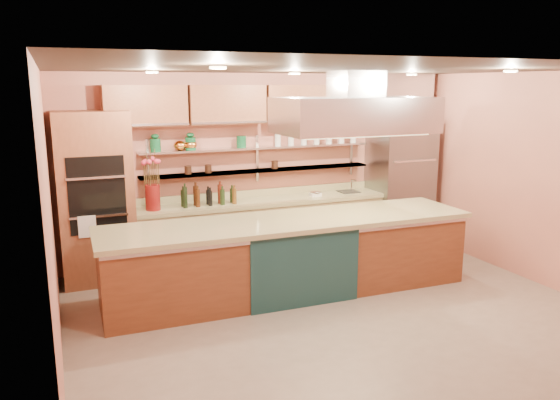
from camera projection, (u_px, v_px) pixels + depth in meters
name	position (u px, v px, depth m)	size (l,w,h in m)	color
floor	(335.00, 313.00, 6.45)	(6.00, 5.00, 0.02)	gray
ceiling	(340.00, 69.00, 5.86)	(6.00, 5.00, 0.02)	black
wall_back	(260.00, 166.00, 8.41)	(6.00, 0.04, 2.80)	#C2715B
wall_front	(506.00, 261.00, 3.90)	(6.00, 0.04, 2.80)	#C2715B
wall_left	(50.00, 221.00, 5.02)	(0.04, 5.00, 2.80)	#C2715B
wall_right	(535.00, 179.00, 7.29)	(0.04, 5.00, 2.80)	#C2715B
oven_stack	(96.00, 198.00, 7.25)	(0.95, 0.64, 2.30)	brown
refrigerator	(400.00, 182.00, 9.04)	(0.95, 0.72, 2.10)	gray
back_counter	(264.00, 230.00, 8.31)	(3.84, 0.64, 0.93)	tan
wall_shelf_lower	(259.00, 171.00, 8.28)	(3.60, 0.26, 0.03)	silver
wall_shelf_upper	(259.00, 148.00, 8.21)	(3.60, 0.26, 0.03)	silver
upper_cabinets	(263.00, 104.00, 8.05)	(4.60, 0.36, 0.55)	brown
range_hood	(355.00, 115.00, 6.93)	(2.00, 1.00, 0.45)	silver
ceiling_downlights	(331.00, 72.00, 6.05)	(4.00, 2.80, 0.02)	#FFE5A5
island	(290.00, 256.00, 6.96)	(4.65, 1.01, 0.97)	brown
flower_vase	(153.00, 197.00, 7.51)	(0.20, 0.20, 0.36)	#64100F
oil_bottle_cluster	(209.00, 196.00, 7.82)	(0.84, 0.24, 0.27)	black
kitchen_scale	(315.00, 193.00, 8.48)	(0.17, 0.13, 0.09)	silver
bar_faucet	(351.00, 185.00, 8.82)	(0.03, 0.03, 0.20)	silver
copper_kettle	(180.00, 145.00, 7.74)	(0.17, 0.17, 0.14)	orange
green_canister	(241.00, 142.00, 8.08)	(0.14, 0.14, 0.17)	#104E29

